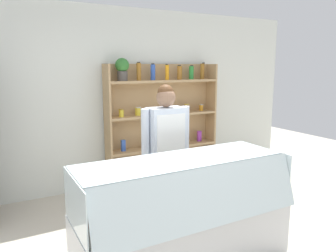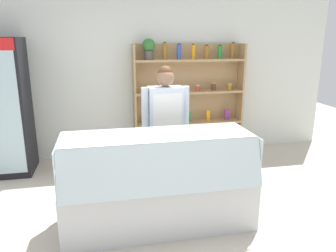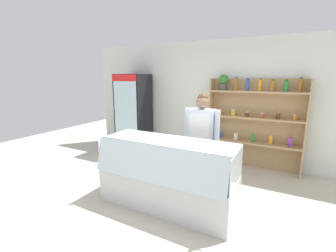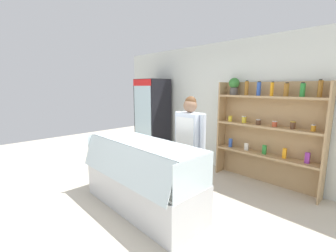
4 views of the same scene
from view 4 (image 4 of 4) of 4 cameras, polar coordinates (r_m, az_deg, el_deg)
name	(u,v)px [view 4 (image 4 of 4)]	position (r m, az deg, el deg)	size (l,w,h in m)	color
ground_plane	(145,209)	(3.56, -5.85, -20.22)	(12.00, 12.00, 0.00)	beige
back_wall	(232,108)	(4.89, 16.06, 4.46)	(6.80, 0.10, 2.70)	silver
drinks_fridge	(152,118)	(5.90, -3.99, 2.17)	(0.74, 0.66, 1.98)	black
shelving_unit	(265,127)	(4.42, 23.47, -0.20)	(1.86, 0.29, 1.96)	tan
deli_display_case	(142,187)	(3.48, -6.65, -15.13)	(1.99, 0.81, 1.01)	silver
shop_clerk	(189,139)	(3.60, 5.46, -3.19)	(0.61, 0.25, 1.64)	#2D2D38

